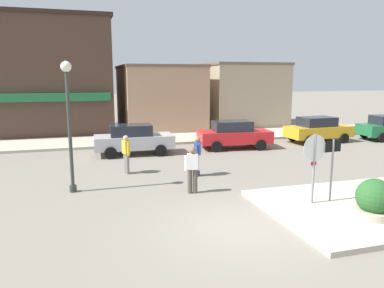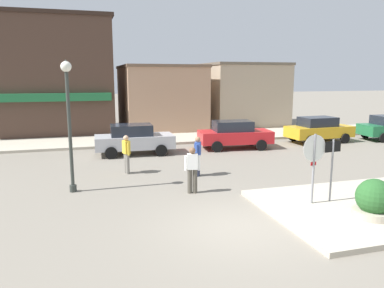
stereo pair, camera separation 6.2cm
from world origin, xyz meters
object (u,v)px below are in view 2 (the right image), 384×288
pedestrian_crossing_near (192,169)px  pedestrian_kerb_side (198,155)px  lamp_post (68,107)px  parked_car_second (234,134)px  stop_sign (314,160)px  planter (374,203)px  parked_car_nearest (134,139)px  parked_car_third (319,129)px  one_way_sign (332,164)px  pedestrian_crossing_far (126,153)px

pedestrian_crossing_near → pedestrian_kerb_side: size_ratio=1.00×
lamp_post → pedestrian_crossing_near: 4.68m
parked_car_second → stop_sign: bearing=-98.7°
planter → parked_car_nearest: (-5.11, 11.07, 0.25)m
lamp_post → pedestrian_kerb_side: bearing=9.4°
parked_car_second → parked_car_third: 5.76m
one_way_sign → planter: one_way_sign is taller
planter → pedestrian_kerb_side: size_ratio=0.76×
parked_car_second → pedestrian_crossing_near: 8.48m
planter → lamp_post: bearing=146.8°
parked_car_nearest → pedestrian_crossing_far: size_ratio=2.52×
stop_sign → pedestrian_kerb_side: stop_sign is taller
parked_car_second → one_way_sign: bearing=-94.8°
pedestrian_crossing_near → pedestrian_kerb_side: 2.29m
stop_sign → lamp_post: size_ratio=0.51×
stop_sign → lamp_post: 8.14m
pedestrian_kerb_side → pedestrian_crossing_near: bearing=-111.8°
one_way_sign → parked_car_nearest: bearing=116.6°
pedestrian_crossing_near → pedestrian_kerb_side: (0.85, 2.13, 0.00)m
stop_sign → parked_car_nearest: 10.47m
parked_car_second → pedestrian_crossing_far: bearing=-149.2°
one_way_sign → planter: size_ratio=1.71×
one_way_sign → pedestrian_kerb_side: 5.43m
pedestrian_kerb_side → parked_car_third: bearing=29.9°
parked_car_nearest → parked_car_second: same height
stop_sign → pedestrian_crossing_far: size_ratio=1.43×
stop_sign → pedestrian_crossing_near: 4.00m
parked_car_nearest → pedestrian_crossing_far: (-0.82, -3.82, 0.06)m
parked_car_third → pedestrian_kerb_side: bearing=-150.1°
stop_sign → pedestrian_crossing_far: 7.64m
lamp_post → parked_car_nearest: size_ratio=1.12×
parked_car_third → pedestrian_crossing_far: pedestrian_crossing_far is taller
parked_car_nearest → stop_sign: bearing=-66.6°
planter → lamp_post: (-8.04, 5.26, 2.40)m
one_way_sign → lamp_post: size_ratio=0.46×
parked_car_nearest → pedestrian_kerb_side: (1.90, -5.01, 0.06)m
lamp_post → pedestrian_kerb_side: (4.83, 0.80, -2.09)m
parked_car_third → pedestrian_kerb_side: pedestrian_kerb_side is taller
parked_car_third → planter: bearing=-118.5°
pedestrian_crossing_near → pedestrian_crossing_far: (-1.87, 3.32, 0.00)m
parked_car_third → pedestrian_crossing_far: size_ratio=2.53×
one_way_sign → pedestrian_crossing_near: one_way_sign is taller
parked_car_third → stop_sign: bearing=-125.7°
planter → parked_car_nearest: 12.20m
one_way_sign → lamp_post: lamp_post is taller
stop_sign → pedestrian_crossing_far: bearing=130.7°
stop_sign → pedestrian_crossing_near: size_ratio=1.43×
stop_sign → parked_car_nearest: stop_sign is taller
lamp_post → one_way_sign: bearing=-26.0°
lamp_post → pedestrian_crossing_far: 3.58m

